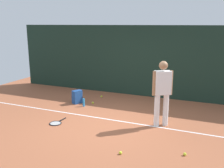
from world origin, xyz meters
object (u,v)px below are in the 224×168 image
(tennis_ball_far_left, at_px, (185,154))
(backpack, at_px, (77,97))
(tennis_racket, at_px, (56,123))
(tennis_ball_near_player, at_px, (93,103))
(tennis_player, at_px, (162,90))
(water_bottle, at_px, (84,102))
(tennis_ball_by_fence, at_px, (102,96))
(tennis_ball_mid_court, at_px, (121,153))

(tennis_ball_far_left, bearing_deg, backpack, 150.05)
(tennis_racket, relative_size, tennis_ball_near_player, 9.45)
(backpack, xyz_separation_m, tennis_ball_near_player, (0.53, 0.13, -0.18))
(backpack, distance_m, tennis_ball_far_left, 4.36)
(tennis_ball_far_left, bearing_deg, tennis_player, 119.93)
(tennis_player, relative_size, water_bottle, 6.64)
(tennis_player, height_order, tennis_ball_far_left, tennis_player)
(tennis_ball_by_fence, bearing_deg, water_bottle, -94.92)
(tennis_player, distance_m, tennis_ball_near_player, 2.80)
(tennis_player, xyz_separation_m, tennis_ball_by_fence, (-2.52, 1.74, -0.93))
(tennis_racket, distance_m, tennis_ball_near_player, 1.90)
(backpack, height_order, tennis_ball_by_fence, backpack)
(tennis_ball_by_fence, height_order, tennis_ball_mid_court, same)
(tennis_ball_by_fence, height_order, tennis_ball_far_left, same)
(tennis_ball_near_player, height_order, water_bottle, water_bottle)
(tennis_ball_near_player, bearing_deg, backpack, -165.91)
(tennis_ball_near_player, bearing_deg, tennis_ball_mid_court, -53.58)
(tennis_ball_near_player, height_order, tennis_ball_far_left, same)
(water_bottle, bearing_deg, backpack, 150.29)
(tennis_ball_by_fence, relative_size, water_bottle, 0.26)
(tennis_player, height_order, backpack, tennis_player)
(tennis_ball_mid_court, distance_m, water_bottle, 3.26)
(tennis_racket, height_order, water_bottle, water_bottle)
(tennis_player, distance_m, tennis_ball_mid_court, 2.08)
(tennis_player, distance_m, tennis_ball_by_fence, 3.20)
(tennis_ball_by_fence, distance_m, tennis_ball_mid_court, 4.12)
(water_bottle, bearing_deg, tennis_ball_near_player, 66.29)
(backpack, relative_size, water_bottle, 1.72)
(tennis_player, distance_m, water_bottle, 2.81)
(tennis_player, height_order, water_bottle, tennis_player)
(tennis_ball_by_fence, xyz_separation_m, tennis_ball_far_left, (3.31, -3.10, 0.00))
(tennis_ball_by_fence, bearing_deg, tennis_ball_mid_court, -59.54)
(water_bottle, bearing_deg, tennis_ball_by_fence, 85.08)
(tennis_ball_near_player, bearing_deg, tennis_ball_far_left, -35.36)
(tennis_player, distance_m, backpack, 3.19)
(tennis_ball_by_fence, bearing_deg, tennis_player, -34.57)
(tennis_racket, xyz_separation_m, water_bottle, (-0.01, 1.55, 0.12))
(tennis_ball_by_fence, relative_size, tennis_ball_mid_court, 1.00)
(tennis_ball_mid_court, relative_size, water_bottle, 0.26)
(tennis_ball_by_fence, xyz_separation_m, tennis_ball_mid_court, (2.09, -3.55, 0.00))
(backpack, bearing_deg, tennis_ball_far_left, 86.72)
(tennis_racket, height_order, tennis_ball_mid_court, tennis_ball_mid_court)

